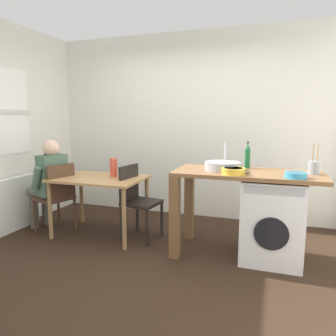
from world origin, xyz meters
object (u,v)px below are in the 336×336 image
chair_opposite (136,197)px  dining_table (99,185)px  chair_person_seat (57,194)px  bottle_tall_green (248,156)px  mixing_bowl (233,171)px  colander (296,175)px  vase (114,168)px  utensil_crock (314,167)px  seated_person (49,180)px  washing_machine (272,220)px

chair_opposite → dining_table: bearing=-75.2°
chair_opposite → chair_person_seat: bearing=-72.3°
bottle_tall_green → dining_table: bearing=-174.0°
mixing_bowl → colander: (0.57, -0.02, -0.00)m
mixing_bowl → dining_table: bearing=171.4°
colander → dining_table: bearing=173.0°
vase → utensil_crock: bearing=-2.6°
seated_person → bottle_tall_green: 2.52m
bottle_tall_green → colander: 0.67m
chair_person_seat → seated_person: bearing=90.0°
seated_person → mixing_bowl: seated_person is taller
chair_opposite → bottle_tall_green: bottle_tall_green is taller
dining_table → mixing_bowl: (1.67, -0.25, 0.31)m
chair_opposite → seated_person: 1.20m
bottle_tall_green → vase: size_ratio=1.27×
dining_table → bottle_tall_green: bottle_tall_green is taller
bottle_tall_green → utensil_crock: 0.69m
chair_opposite → mixing_bowl: mixing_bowl is taller
chair_opposite → vase: bearing=-89.4°
chair_person_seat → colander: size_ratio=4.50×
chair_person_seat → chair_opposite: 1.04m
mixing_bowl → vase: (-1.52, 0.35, -0.10)m
chair_opposite → colander: 1.86m
bottle_tall_green → vase: 1.63m
seated_person → washing_machine: seated_person is taller
dining_table → vase: bearing=33.7°
washing_machine → mixing_bowl: 0.68m
colander → vase: colander is taller
colander → vase: (-2.10, 0.37, -0.09)m
chair_person_seat → vase: size_ratio=3.85×
chair_opposite → vase: vase is taller
dining_table → mixing_bowl: 1.72m
washing_machine → mixing_bowl: bearing=-152.8°
dining_table → colander: bearing=-7.0°
washing_machine → mixing_bowl: mixing_bowl is taller
chair_opposite → washing_machine: chair_opposite is taller
chair_person_seat → bottle_tall_green: bearing=-64.8°
chair_person_seat → washing_machine: chair_person_seat is taller
chair_person_seat → colander: (2.80, -0.15, 0.44)m
dining_table → utensil_crock: bearing=-0.1°
bottle_tall_green → chair_person_seat: bearing=-172.4°
chair_opposite → bottle_tall_green: size_ratio=3.04×
chair_opposite → seated_person: (-1.18, -0.13, 0.16)m
seated_person → bottle_tall_green: size_ratio=4.06×
washing_machine → colander: colander is taller
washing_machine → bottle_tall_green: (-0.29, 0.24, 0.62)m
chair_person_seat → colander: 2.84m
chair_opposite → utensil_crock: bearing=95.8°
chair_person_seat → utensil_crock: 3.02m
bottle_tall_green → colander: bearing=-44.0°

